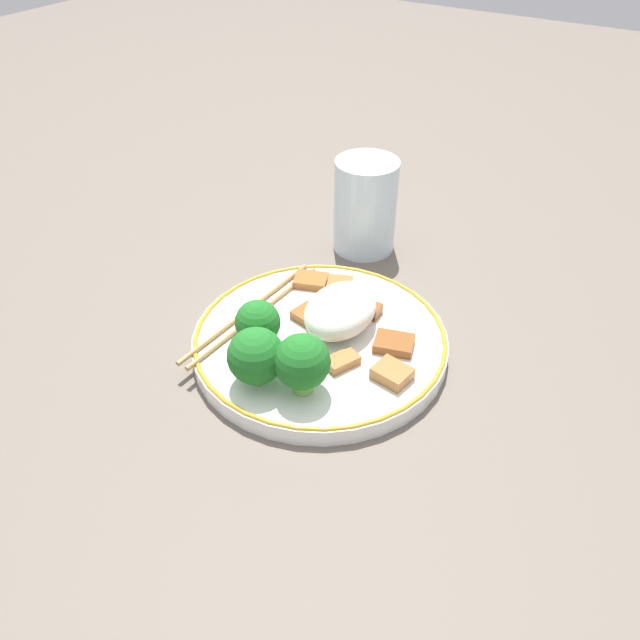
{
  "coord_description": "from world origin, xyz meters",
  "views": [
    {
      "loc": [
        0.41,
        0.25,
        0.42
      ],
      "look_at": [
        0.0,
        0.0,
        0.04
      ],
      "focal_mm": 35.0,
      "sensor_mm": 36.0,
      "label": 1
    }
  ],
  "objects_px": {
    "broccoli_back_left": "(258,323)",
    "chopsticks": "(252,312)",
    "broccoli_back_right": "(302,363)",
    "plate": "(320,341)",
    "broccoli_back_center": "(256,356)",
    "drinking_glass": "(365,206)"
  },
  "relations": [
    {
      "from": "plate",
      "to": "broccoli_back_center",
      "type": "height_order",
      "value": "broccoli_back_center"
    },
    {
      "from": "plate",
      "to": "drinking_glass",
      "type": "bearing_deg",
      "value": -163.92
    },
    {
      "from": "broccoli_back_left",
      "to": "broccoli_back_center",
      "type": "xyz_separation_m",
      "value": [
        0.04,
        0.03,
        -0.0
      ]
    },
    {
      "from": "drinking_glass",
      "to": "chopsticks",
      "type": "bearing_deg",
      "value": -6.16
    },
    {
      "from": "broccoli_back_center",
      "to": "broccoli_back_right",
      "type": "distance_m",
      "value": 0.04
    },
    {
      "from": "broccoli_back_center",
      "to": "broccoli_back_right",
      "type": "xyz_separation_m",
      "value": [
        -0.01,
        0.04,
        0.0
      ]
    },
    {
      "from": "chopsticks",
      "to": "drinking_glass",
      "type": "xyz_separation_m",
      "value": [
        -0.21,
        0.02,
        0.04
      ]
    },
    {
      "from": "broccoli_back_left",
      "to": "chopsticks",
      "type": "height_order",
      "value": "broccoli_back_left"
    },
    {
      "from": "broccoli_back_center",
      "to": "broccoli_back_right",
      "type": "height_order",
      "value": "broccoli_back_right"
    },
    {
      "from": "plate",
      "to": "broccoli_back_left",
      "type": "xyz_separation_m",
      "value": [
        0.05,
        -0.04,
        0.04
      ]
    },
    {
      "from": "broccoli_back_right",
      "to": "chopsticks",
      "type": "height_order",
      "value": "broccoli_back_right"
    },
    {
      "from": "broccoli_back_center",
      "to": "chopsticks",
      "type": "xyz_separation_m",
      "value": [
        -0.08,
        -0.07,
        -0.03
      ]
    },
    {
      "from": "drinking_glass",
      "to": "broccoli_back_center",
      "type": "bearing_deg",
      "value": 8.6
    },
    {
      "from": "broccoli_back_center",
      "to": "chopsticks",
      "type": "relative_size",
      "value": 0.28
    },
    {
      "from": "plate",
      "to": "broccoli_back_left",
      "type": "relative_size",
      "value": 4.63
    },
    {
      "from": "broccoli_back_left",
      "to": "broccoli_back_right",
      "type": "relative_size",
      "value": 0.93
    },
    {
      "from": "broccoli_back_center",
      "to": "chopsticks",
      "type": "bearing_deg",
      "value": -140.37
    },
    {
      "from": "broccoli_back_left",
      "to": "broccoli_back_right",
      "type": "bearing_deg",
      "value": 69.37
    },
    {
      "from": "broccoli_back_center",
      "to": "drinking_glass",
      "type": "distance_m",
      "value": 0.29
    },
    {
      "from": "plate",
      "to": "broccoli_back_right",
      "type": "xyz_separation_m",
      "value": [
        0.07,
        0.03,
        0.04
      ]
    },
    {
      "from": "broccoli_back_right",
      "to": "broccoli_back_center",
      "type": "bearing_deg",
      "value": -72.88
    },
    {
      "from": "chopsticks",
      "to": "plate",
      "type": "bearing_deg",
      "value": 95.55
    }
  ]
}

